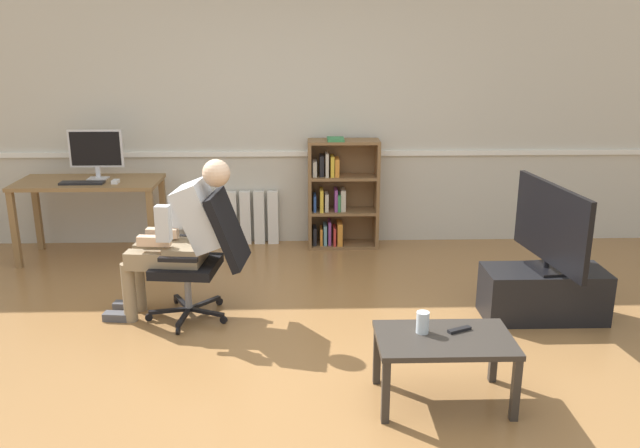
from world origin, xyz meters
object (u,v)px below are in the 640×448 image
at_px(tv_screen, 551,226).
at_px(spare_remote, 459,330).
at_px(tv_stand, 543,294).
at_px(drinking_glass, 423,322).
at_px(computer_desk, 89,192).
at_px(person_seated, 181,235).
at_px(computer_mouse, 116,182).
at_px(bookshelf, 339,195).
at_px(coffee_table, 444,346).
at_px(radiator, 232,218).
at_px(office_chair, 205,252).
at_px(keyboard, 82,183).
at_px(imac_monitor, 96,151).

xyz_separation_m(tv_screen, spare_remote, (-0.90, -1.06, -0.31)).
height_order(tv_stand, drinking_glass, drinking_glass).
bearing_deg(computer_desk, tv_screen, -21.37).
bearing_deg(drinking_glass, tv_screen, 43.67).
bearing_deg(computer_desk, person_seated, -51.96).
bearing_deg(person_seated, computer_mouse, -141.47).
distance_m(computer_mouse, tv_stand, 3.82).
distance_m(bookshelf, tv_stand, 2.32).
bearing_deg(computer_mouse, bookshelf, 11.24).
relative_size(tv_stand, coffee_table, 1.15).
distance_m(bookshelf, radiator, 1.12).
xyz_separation_m(office_chair, spare_remote, (1.63, -1.13, -0.11)).
xyz_separation_m(computer_mouse, bookshelf, (2.07, 0.41, -0.25)).
height_order(computer_mouse, office_chair, office_chair).
relative_size(tv_stand, spare_remote, 6.01).
bearing_deg(person_seated, radiator, -179.52).
xyz_separation_m(keyboard, tv_screen, (3.82, -1.35, -0.04)).
height_order(radiator, drinking_glass, radiator).
height_order(computer_mouse, radiator, computer_mouse).
bearing_deg(coffee_table, imac_monitor, 135.31).
height_order(person_seated, tv_stand, person_seated).
bearing_deg(computer_mouse, office_chair, -52.82).
height_order(computer_desk, office_chair, office_chair).
xyz_separation_m(computer_desk, coffee_table, (2.81, -2.62, -0.29)).
height_order(coffee_table, drinking_glass, drinking_glass).
bearing_deg(bookshelf, imac_monitor, -174.63).
distance_m(person_seated, tv_stand, 2.75).
height_order(bookshelf, person_seated, person_seated).
height_order(tv_stand, spare_remote, spare_remote).
bearing_deg(person_seated, bookshelf, 149.52).
distance_m(computer_mouse, tv_screen, 3.78).
distance_m(keyboard, coffee_table, 3.78).
relative_size(imac_monitor, spare_remote, 3.33).
relative_size(coffee_table, drinking_glass, 6.08).
height_order(tv_stand, coffee_table, coffee_table).
bearing_deg(office_chair, bookshelf, 153.85).
xyz_separation_m(bookshelf, tv_screen, (1.45, -1.78, 0.20)).
distance_m(coffee_table, drinking_glass, 0.18).
height_order(computer_desk, coffee_table, computer_desk).
distance_m(imac_monitor, bookshelf, 2.35).
bearing_deg(bookshelf, keyboard, -169.68).
height_order(computer_mouse, coffee_table, computer_mouse).
xyz_separation_m(imac_monitor, coffee_table, (2.73, -2.70, -0.67)).
distance_m(radiator, coffee_table, 3.38).
height_order(office_chair, coffee_table, office_chair).
height_order(computer_desk, person_seated, person_seated).
bearing_deg(office_chair, keyboard, -128.67).
height_order(computer_desk, drinking_glass, computer_desk).
relative_size(imac_monitor, bookshelf, 0.45).
relative_size(computer_desk, drinking_glass, 10.23).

